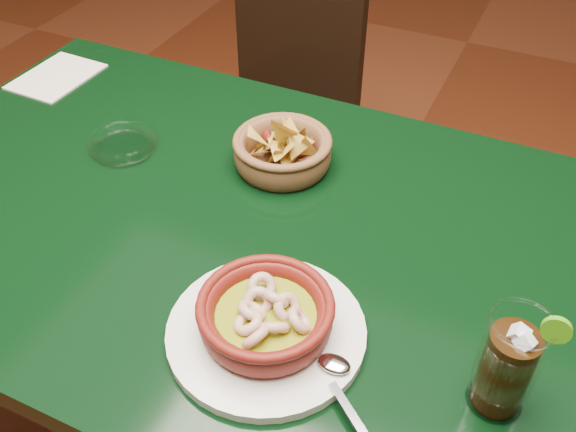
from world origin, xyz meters
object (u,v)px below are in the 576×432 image
at_px(dining_table, 219,256).
at_px(cola_drink, 507,365).
at_px(dining_chair, 275,107).
at_px(chip_basket, 282,151).
at_px(shrimp_plate, 266,320).

bearing_deg(dining_table, cola_drink, -18.20).
distance_m(dining_chair, chip_basket, 0.68).
xyz_separation_m(shrimp_plate, chip_basket, (-0.14, 0.34, -0.00)).
relative_size(dining_table, chip_basket, 5.93).
bearing_deg(dining_chair, shrimp_plate, -64.45).
bearing_deg(dining_table, chip_basket, 73.81).
relative_size(dining_table, cola_drink, 7.17).
xyz_separation_m(shrimp_plate, cola_drink, (0.29, 0.03, 0.04)).
relative_size(dining_table, shrimp_plate, 3.63).
height_order(dining_chair, chip_basket, dining_chair).
bearing_deg(dining_table, dining_chair, 108.74).
bearing_deg(shrimp_plate, dining_chair, 115.55).
bearing_deg(shrimp_plate, dining_table, 135.21).
bearing_deg(chip_basket, dining_table, -106.19).
bearing_deg(dining_chair, dining_table, -71.26).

